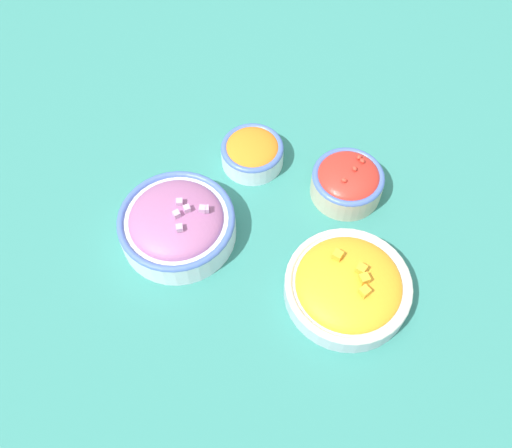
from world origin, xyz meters
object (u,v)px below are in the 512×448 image
object	(u,v)px
bowl_red_onion	(177,223)
bowl_carrots	(252,152)
bowl_cherry_tomatoes	(347,181)
bowl_squash	(348,286)

from	to	relation	value
bowl_red_onion	bowl_carrots	xyz separation A→B (m)	(-0.07, -0.20, -0.01)
bowl_cherry_tomatoes	bowl_red_onion	bearing A→B (deg)	36.49
bowl_carrots	bowl_red_onion	bearing A→B (deg)	71.26
bowl_cherry_tomatoes	bowl_carrots	world-z (taller)	bowl_cherry_tomatoes
bowl_squash	bowl_cherry_tomatoes	bearing A→B (deg)	-74.55
bowl_squash	bowl_carrots	size ratio (longest dim) A/B	1.76
bowl_squash	bowl_red_onion	bearing A→B (deg)	-2.07
bowl_carrots	bowl_cherry_tomatoes	bearing A→B (deg)	177.08
bowl_cherry_tomatoes	bowl_red_onion	size ratio (longest dim) A/B	0.64
bowl_cherry_tomatoes	bowl_red_onion	world-z (taller)	bowl_red_onion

